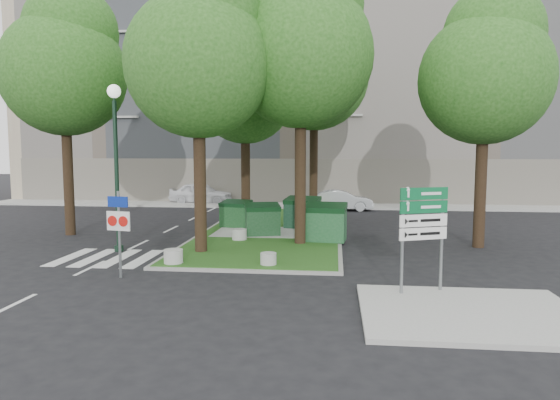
# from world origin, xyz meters

# --- Properties ---
(ground) EXTENTS (120.00, 120.00, 0.00)m
(ground) POSITION_xyz_m (0.00, 0.00, 0.00)
(ground) COLOR black
(ground) RESTS_ON ground
(median_island) EXTENTS (6.00, 16.00, 0.12)m
(median_island) POSITION_xyz_m (0.50, 8.00, 0.06)
(median_island) COLOR #254A15
(median_island) RESTS_ON ground
(median_kerb) EXTENTS (6.30, 16.30, 0.10)m
(median_kerb) POSITION_xyz_m (0.50, 8.00, 0.05)
(median_kerb) COLOR gray
(median_kerb) RESTS_ON ground
(sidewalk_corner) EXTENTS (5.00, 4.00, 0.12)m
(sidewalk_corner) POSITION_xyz_m (6.50, -3.50, 0.06)
(sidewalk_corner) COLOR #999993
(sidewalk_corner) RESTS_ON ground
(building_sidewalk) EXTENTS (42.00, 3.00, 0.12)m
(building_sidewalk) POSITION_xyz_m (0.00, 18.50, 0.06)
(building_sidewalk) COLOR #999993
(building_sidewalk) RESTS_ON ground
(zebra_crossing) EXTENTS (5.00, 3.00, 0.01)m
(zebra_crossing) POSITION_xyz_m (-3.75, 1.50, 0.01)
(zebra_crossing) COLOR silver
(zebra_crossing) RESTS_ON ground
(apartment_building) EXTENTS (41.00, 12.00, 16.00)m
(apartment_building) POSITION_xyz_m (0.00, 26.00, 8.00)
(apartment_building) COLOR tan
(apartment_building) RESTS_ON ground
(tree_median_near_left) EXTENTS (5.20, 5.20, 10.53)m
(tree_median_near_left) POSITION_xyz_m (-1.41, 2.56, 7.32)
(tree_median_near_left) COLOR black
(tree_median_near_left) RESTS_ON ground
(tree_median_near_right) EXTENTS (5.60, 5.60, 11.46)m
(tree_median_near_right) POSITION_xyz_m (2.09, 4.56, 7.99)
(tree_median_near_right) COLOR black
(tree_median_near_right) RESTS_ON ground
(tree_median_mid) EXTENTS (4.80, 4.80, 9.99)m
(tree_median_mid) POSITION_xyz_m (-0.91, 9.06, 6.98)
(tree_median_mid) COLOR black
(tree_median_mid) RESTS_ON ground
(tree_median_far) EXTENTS (5.80, 5.80, 11.93)m
(tree_median_far) POSITION_xyz_m (2.29, 12.06, 8.32)
(tree_median_far) COLOR black
(tree_median_far) RESTS_ON ground
(tree_street_left) EXTENTS (5.40, 5.40, 11.00)m
(tree_street_left) POSITION_xyz_m (-8.41, 6.06, 7.65)
(tree_street_left) COLOR black
(tree_street_left) RESTS_ON ground
(tree_street_right) EXTENTS (5.00, 5.00, 10.06)m
(tree_street_right) POSITION_xyz_m (9.09, 5.06, 6.98)
(tree_street_right) COLOR black
(tree_street_right) RESTS_ON ground
(dumpster_a) EXTENTS (1.59, 1.29, 1.30)m
(dumpster_a) POSITION_xyz_m (-1.37, 8.37, 0.74)
(dumpster_a) COLOR #113E17
(dumpster_a) RESTS_ON median_island
(dumpster_b) EXTENTS (1.73, 1.42, 1.39)m
(dumpster_b) POSITION_xyz_m (0.23, 6.25, 0.79)
(dumpster_b) COLOR #0F3617
(dumpster_b) RESTS_ON median_island
(dumpster_c) EXTENTS (1.82, 1.47, 1.49)m
(dumpster_c) POSITION_xyz_m (1.83, 8.46, 0.83)
(dumpster_c) COLOR #0F321D
(dumpster_c) RESTS_ON median_island
(dumpster_d) EXTENTS (1.80, 1.36, 1.55)m
(dumpster_d) POSITION_xyz_m (3.00, 5.15, 0.86)
(dumpster_d) COLOR #164923
(dumpster_d) RESTS_ON median_island
(bollard_left) EXTENTS (0.62, 0.62, 0.44)m
(bollard_left) POSITION_xyz_m (-1.88, 0.50, 0.34)
(bollard_left) COLOR #AAAAA5
(bollard_left) RESTS_ON median_island
(bollard_right) EXTENTS (0.52, 0.52, 0.37)m
(bollard_right) POSITION_xyz_m (1.24, 0.65, 0.31)
(bollard_right) COLOR #9F9F9A
(bollard_right) RESTS_ON median_island
(bollard_mid) EXTENTS (0.61, 0.61, 0.43)m
(bollard_mid) POSITION_xyz_m (-0.55, 5.00, 0.34)
(bollard_mid) COLOR #A6A6A1
(bollard_mid) RESTS_ON median_island
(litter_bin) EXTENTS (0.37, 0.37, 0.65)m
(litter_bin) POSITION_xyz_m (2.79, 13.48, 0.44)
(litter_bin) COLOR yellow
(litter_bin) RESTS_ON median_island
(street_lamp) EXTENTS (0.49, 0.49, 6.21)m
(street_lamp) POSITION_xyz_m (-4.74, 2.71, 3.90)
(street_lamp) COLOR black
(street_lamp) RESTS_ON ground
(traffic_sign_pole) EXTENTS (0.77, 0.20, 2.61)m
(traffic_sign_pole) POSITION_xyz_m (-3.00, -1.07, 1.67)
(traffic_sign_pole) COLOR slate
(traffic_sign_pole) RESTS_ON ground
(directional_sign) EXTENTS (1.28, 0.55, 2.74)m
(directional_sign) POSITION_xyz_m (5.63, -2.00, 1.94)
(directional_sign) COLOR slate
(directional_sign) RESTS_ON sidewalk_corner
(car_white) EXTENTS (4.53, 2.04, 1.51)m
(car_white) POSITION_xyz_m (-6.13, 19.50, 0.76)
(car_white) COLOR white
(car_white) RESTS_ON ground
(car_silver) EXTENTS (4.02, 1.61, 1.30)m
(car_silver) POSITION_xyz_m (3.76, 16.45, 0.65)
(car_silver) COLOR #A8ACB1
(car_silver) RESTS_ON ground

